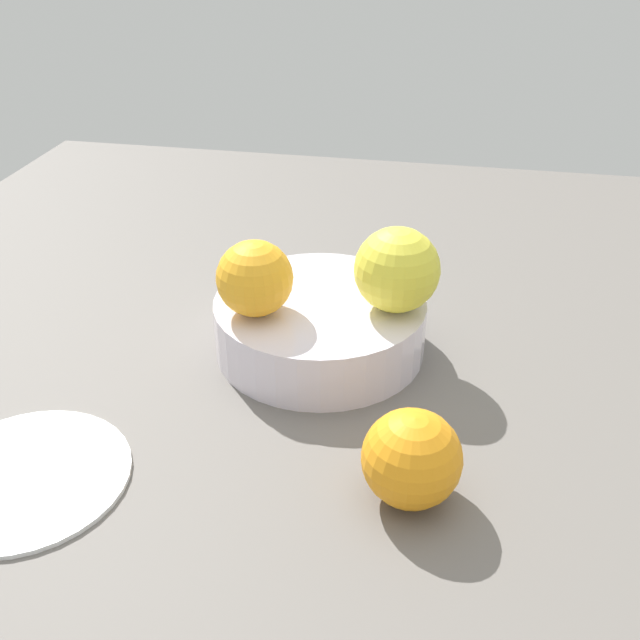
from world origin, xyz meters
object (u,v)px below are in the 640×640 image
Objects in this scene: side_plate at (26,475)px; orange_in_bowl_0 at (255,278)px; orange_in_bowl_1 at (397,271)px; fruit_bowl at (320,326)px; orange_loose_0 at (412,459)px.

orange_in_bowl_0 is at bearing 54.63° from side_plate.
orange_in_bowl_0 is 12.41cm from orange_in_bowl_1.
side_plate is at bearing -125.37° from orange_in_bowl_0.
fruit_bowl is 1.27× the size of side_plate.
orange_in_bowl_0 is at bearing -148.55° from fruit_bowl.
orange_in_bowl_1 is 0.49× the size of side_plate.
fruit_bowl is at bearing 119.34° from orange_loose_0.
orange_in_bowl_1 is (12.06, 2.90, 0.42)cm from orange_in_bowl_0.
orange_in_bowl_1 reaches higher than orange_in_bowl_0.
orange_in_bowl_0 is at bearing -166.49° from orange_in_bowl_1.
fruit_bowl is 28.33cm from side_plate.
orange_in_bowl_0 reaches higher than orange_loose_0.
orange_loose_0 is (10.04, -17.87, 1.05)cm from fruit_bowl.
orange_in_bowl_1 is at bearing 40.29° from side_plate.
orange_loose_0 is at bearing -43.99° from orange_in_bowl_0.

